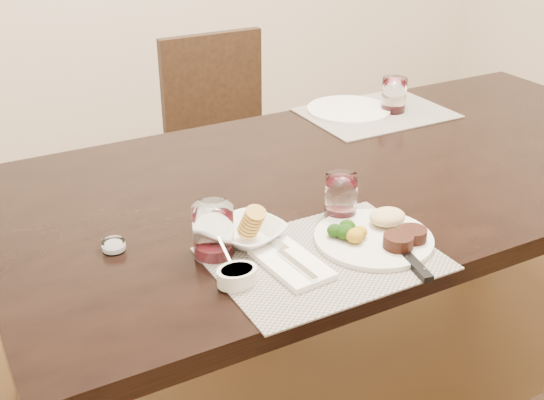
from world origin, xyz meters
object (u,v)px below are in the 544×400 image
chair_far (225,139)px  wine_glass_near (341,198)px  steak_knife (406,259)px  cracker_bowl (248,232)px  far_plate (349,110)px  dinner_plate (379,234)px

chair_far → wine_glass_near: bearing=-101.5°
chair_far → steak_knife: 1.42m
wine_glass_near → cracker_bowl: bearing=180.0°
chair_far → cracker_bowl: size_ratio=4.61×
wine_glass_near → far_plate: size_ratio=0.38×
wine_glass_near → far_plate: bearing=54.1°
cracker_bowl → far_plate: bearing=41.5°
steak_knife → far_plate: (0.42, 0.83, 0.00)m
chair_far → wine_glass_near: (-0.23, -1.14, 0.30)m
cracker_bowl → wine_glass_near: (0.24, 0.00, 0.03)m
chair_far → cracker_bowl: chair_far is taller
wine_glass_near → steak_knife: bearing=-88.3°
chair_far → steak_knife: chair_far is taller
chair_far → dinner_plate: chair_far is taller
steak_knife → far_plate: size_ratio=0.95×
steak_knife → wine_glass_near: 0.24m
dinner_plate → far_plate: bearing=77.3°
steak_knife → far_plate: 0.93m
far_plate → steak_knife: bearing=-117.1°
chair_far → dinner_plate: size_ratio=3.49×
steak_knife → cracker_bowl: cracker_bowl is taller
dinner_plate → steak_knife: (-0.00, -0.10, -0.01)m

